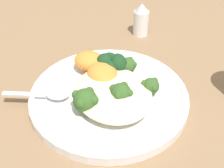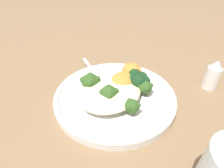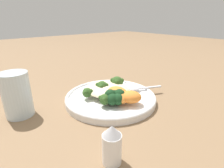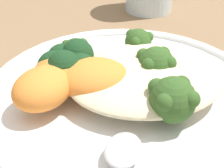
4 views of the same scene
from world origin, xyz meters
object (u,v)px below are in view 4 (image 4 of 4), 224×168
(quinoa_mound, at_px, (146,79))
(broccoli_stalk_0, at_px, (165,98))
(plate, at_px, (126,99))
(kale_tuft, at_px, (68,64))
(broccoli_stalk_2, at_px, (131,53))
(sweet_potato_chunk_1, at_px, (43,88))
(broccoli_stalk_3, at_px, (83,60))
(sweet_potato_chunk_2, at_px, (93,78))
(spoon, at_px, (120,162))
(broccoli_stalk_1, at_px, (149,68))
(sweet_potato_chunk_0, at_px, (63,74))

(quinoa_mound, distance_m, broccoli_stalk_0, 0.04)
(plate, height_order, kale_tuft, kale_tuft)
(plate, distance_m, broccoli_stalk_2, 0.06)
(plate, bearing_deg, sweet_potato_chunk_1, 4.85)
(broccoli_stalk_3, bearing_deg, sweet_potato_chunk_2, 162.92)
(sweet_potato_chunk_1, bearing_deg, kale_tuft, -125.68)
(sweet_potato_chunk_2, relative_size, spoon, 0.59)
(spoon, bearing_deg, sweet_potato_chunk_1, -125.54)
(broccoli_stalk_2, bearing_deg, kale_tuft, 139.71)
(quinoa_mound, distance_m, broccoli_stalk_2, 0.05)
(plate, distance_m, broccoli_stalk_1, 0.04)
(broccoli_stalk_0, height_order, broccoli_stalk_1, broccoli_stalk_0)
(plate, xyz_separation_m, sweet_potato_chunk_1, (0.08, 0.01, 0.03))
(broccoli_stalk_1, xyz_separation_m, spoon, (0.05, 0.10, -0.01))
(spoon, bearing_deg, kale_tuft, -143.81)
(kale_tuft, bearing_deg, plate, 151.29)
(kale_tuft, bearing_deg, sweet_potato_chunk_2, 127.74)
(sweet_potato_chunk_0, relative_size, kale_tuft, 0.98)
(sweet_potato_chunk_2, bearing_deg, sweet_potato_chunk_1, 10.01)
(broccoli_stalk_3, xyz_separation_m, sweet_potato_chunk_2, (-0.00, 0.04, 0.00))
(sweet_potato_chunk_1, bearing_deg, broccoli_stalk_2, -149.40)
(kale_tuft, bearing_deg, broccoli_stalk_3, -141.51)
(plate, relative_size, quinoa_mound, 1.85)
(sweet_potato_chunk_1, relative_size, kale_tuft, 1.05)
(broccoli_stalk_2, height_order, spoon, broccoli_stalk_2)
(broccoli_stalk_2, distance_m, broccoli_stalk_3, 0.05)
(broccoli_stalk_2, bearing_deg, broccoli_stalk_3, 130.60)
(broccoli_stalk_0, xyz_separation_m, sweet_potato_chunk_2, (0.05, -0.05, -0.00))
(broccoli_stalk_0, bearing_deg, broccoli_stalk_3, 170.97)
(sweet_potato_chunk_2, bearing_deg, kale_tuft, -52.26)
(plate, distance_m, sweet_potato_chunk_0, 0.07)
(broccoli_stalk_2, bearing_deg, broccoli_stalk_0, -141.99)
(broccoli_stalk_3, height_order, kale_tuft, kale_tuft)
(broccoli_stalk_3, distance_m, spoon, 0.14)
(broccoli_stalk_3, height_order, sweet_potato_chunk_2, sweet_potato_chunk_2)
(broccoli_stalk_0, relative_size, kale_tuft, 1.33)
(broccoli_stalk_0, distance_m, sweet_potato_chunk_2, 0.07)
(quinoa_mound, relative_size, broccoli_stalk_2, 1.53)
(plate, height_order, broccoli_stalk_3, broccoli_stalk_3)
(sweet_potato_chunk_1, bearing_deg, plate, -175.15)
(sweet_potato_chunk_1, height_order, sweet_potato_chunk_2, sweet_potato_chunk_1)
(broccoli_stalk_3, relative_size, kale_tuft, 1.51)
(quinoa_mound, height_order, sweet_potato_chunk_2, sweet_potato_chunk_2)
(broccoli_stalk_0, bearing_deg, sweet_potato_chunk_0, -169.10)
(kale_tuft, xyz_separation_m, spoon, (-0.03, 0.12, -0.01))
(plate, xyz_separation_m, broccoli_stalk_1, (-0.02, -0.01, 0.03))
(quinoa_mound, xyz_separation_m, spoon, (0.04, 0.09, -0.01))
(broccoli_stalk_1, distance_m, sweet_potato_chunk_0, 0.08)
(sweet_potato_chunk_2, bearing_deg, quinoa_mound, 175.69)
(broccoli_stalk_3, relative_size, sweet_potato_chunk_0, 1.54)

